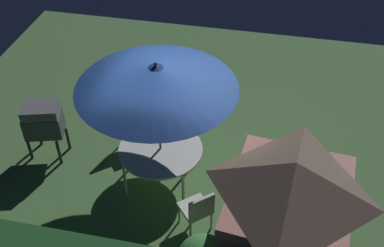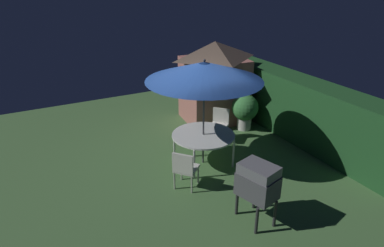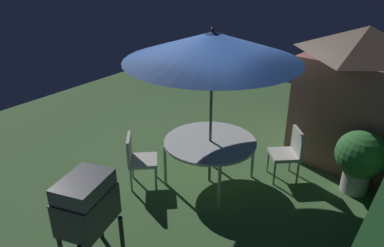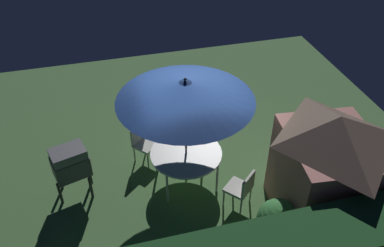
% 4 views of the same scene
% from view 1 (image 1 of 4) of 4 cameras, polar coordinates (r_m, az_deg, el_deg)
% --- Properties ---
extents(ground_plane, '(11.00, 11.00, 0.00)m').
position_cam_1_polar(ground_plane, '(9.22, -1.16, -5.09)').
color(ground_plane, '#47703D').
extents(garden_shed, '(1.83, 2.07, 2.48)m').
position_cam_1_polar(garden_shed, '(6.82, 11.11, -11.92)').
color(garden_shed, '#B26B60').
rests_on(garden_shed, ground).
extents(patio_table, '(1.52, 1.52, 0.77)m').
position_cam_1_polar(patio_table, '(8.50, -3.82, -3.25)').
color(patio_table, white).
rests_on(patio_table, ground).
extents(patio_umbrella, '(2.67, 2.67, 2.60)m').
position_cam_1_polar(patio_umbrella, '(7.49, -4.35, 5.66)').
color(patio_umbrella, '#4C4C51').
rests_on(patio_umbrella, ground).
extents(bbq_grill, '(0.81, 0.68, 1.20)m').
position_cam_1_polar(bbq_grill, '(9.34, -17.62, 0.32)').
color(bbq_grill, '#47474C').
rests_on(bbq_grill, ground).
extents(chair_near_shed, '(0.65, 0.65, 0.90)m').
position_cam_1_polar(chair_near_shed, '(9.46, -7.02, 0.24)').
color(chair_near_shed, silver).
rests_on(chair_near_shed, ground).
extents(chair_far_side, '(0.65, 0.65, 0.90)m').
position_cam_1_polar(chair_far_side, '(7.83, 0.70, -10.30)').
color(chair_far_side, silver).
rests_on(chair_far_side, ground).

